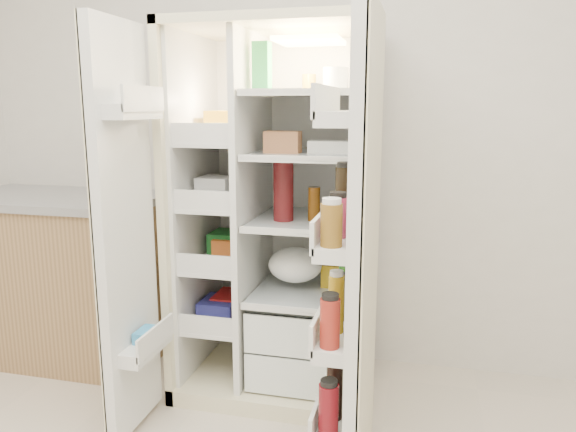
# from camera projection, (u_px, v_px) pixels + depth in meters

# --- Properties ---
(wall_back) EXTENTS (4.00, 0.02, 2.70)m
(wall_back) POSITION_uv_depth(u_px,v_px,m) (317.00, 120.00, 2.94)
(wall_back) COLOR silver
(wall_back) RESTS_ON floor
(refrigerator) EXTENTS (0.92, 0.70, 1.80)m
(refrigerator) POSITION_uv_depth(u_px,v_px,m) (282.00, 243.00, 2.76)
(refrigerator) COLOR beige
(refrigerator) RESTS_ON floor
(freezer_door) EXTENTS (0.15, 0.40, 1.72)m
(freezer_door) POSITION_uv_depth(u_px,v_px,m) (126.00, 235.00, 2.27)
(freezer_door) COLOR silver
(freezer_door) RESTS_ON floor
(fridge_door) EXTENTS (0.17, 0.58, 1.72)m
(fridge_door) POSITION_uv_depth(u_px,v_px,m) (358.00, 263.00, 1.96)
(fridge_door) COLOR silver
(fridge_door) RESTS_ON floor
(kitchen_counter) EXTENTS (1.29, 0.69, 0.94)m
(kitchen_counter) POSITION_uv_depth(u_px,v_px,m) (55.00, 274.00, 3.15)
(kitchen_counter) COLOR #9A774D
(kitchen_counter) RESTS_ON floor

